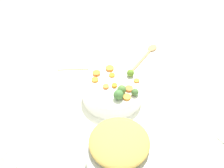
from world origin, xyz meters
The scene contains 19 objects.
tabletop centered at (0.00, 0.00, 0.01)m, with size 2.40×2.40×0.02m, color white.
serving_bowl_carrots centered at (0.00, -0.03, 0.06)m, with size 0.27×0.27×0.08m, color white.
metal_pot centered at (-0.11, -0.34, 0.07)m, with size 0.24×0.24×0.10m, color #B9BEBE.
stuffing_mound centered at (-0.11, -0.34, 0.15)m, with size 0.21×0.21×0.05m, color tan.
carrot_slice_0 centered at (0.03, -0.12, 0.10)m, with size 0.03×0.03×0.01m, color orange.
carrot_slice_1 centered at (0.06, -0.08, 0.10)m, with size 0.03×0.03×0.01m, color orange.
carrot_slice_2 centered at (0.01, -0.04, 0.10)m, with size 0.02×0.02×0.01m, color orange.
carrot_slice_3 centered at (-0.03, -0.03, 0.10)m, with size 0.03×0.03×0.01m, color orange.
carrot_slice_4 centered at (-0.04, 0.07, 0.10)m, with size 0.04×0.04×0.01m, color orange.
carrot_slice_5 centered at (-0.06, 0.03, 0.10)m, with size 0.03×0.03×0.01m, color orange.
carrot_slice_6 centered at (0.03, 0.08, 0.10)m, with size 0.04×0.04×0.01m, color orange.
carrot_slice_7 centered at (0.02, 0.03, 0.10)m, with size 0.03×0.03×0.01m, color orange.
carrot_slice_8 centered at (0.11, -0.04, 0.10)m, with size 0.03×0.03×0.01m, color orange.
brussels_sprout_0 centered at (-0.01, -0.11, 0.12)m, with size 0.04×0.04×0.04m, color #457639.
brussels_sprout_1 centered at (0.02, -0.08, 0.11)m, with size 0.04×0.04×0.04m, color #507837.
brussels_sprout_2 centered at (0.10, 0.00, 0.11)m, with size 0.03×0.03×0.03m, color #5B8726.
brussels_sprout_3 centered at (0.07, -0.12, 0.11)m, with size 0.03×0.03×0.03m, color #486E36.
wooden_spoon centered at (0.31, 0.20, 0.03)m, with size 0.27×0.20×0.01m.
dish_towel centered at (-0.09, 0.29, 0.02)m, with size 0.16×0.13×0.01m, color #BCB896.
Camera 1 is at (-0.31, -0.76, 0.87)m, focal length 40.24 mm.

